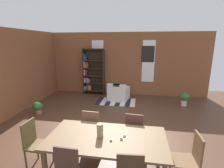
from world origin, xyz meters
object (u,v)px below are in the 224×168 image
object	(u,v)px
bookshelf_tall	(92,72)
armchair_white	(118,94)
dining_chair_far_right	(134,131)
potted_plant_by_shelf	(38,107)
dining_chair_head_left	(35,142)
potted_plant_corner	(184,98)
dining_chair_far_left	(93,127)
dining_table	(107,141)
dining_chair_head_right	(190,158)
vase_on_table	(100,130)

from	to	relation	value
bookshelf_tall	armchair_white	size ratio (longest dim) A/B	2.32
dining_chair_far_right	potted_plant_by_shelf	xyz separation A→B (m)	(-3.35, 1.56, -0.28)
dining_chair_head_left	potted_plant_corner	world-z (taller)	dining_chair_head_left
dining_chair_far_right	dining_chair_far_left	xyz separation A→B (m)	(-0.95, -0.00, 0.00)
dining_table	dining_chair_head_left	distance (m)	1.44
dining_chair_far_right	dining_table	bearing A→B (deg)	-121.46
dining_chair_head_left	dining_chair_head_right	distance (m)	2.87
vase_on_table	bookshelf_tall	bearing A→B (deg)	107.23
dining_chair_head_right	bookshelf_tall	xyz separation A→B (m)	(-3.09, 4.97, 0.54)
dining_table	potted_plant_by_shelf	world-z (taller)	dining_table
potted_plant_corner	dining_chair_head_left	bearing A→B (deg)	-133.26
vase_on_table	potted_plant_by_shelf	size ratio (longest dim) A/B	0.58
bookshelf_tall	potted_plant_corner	world-z (taller)	bookshelf_tall
dining_chair_far_right	potted_plant_by_shelf	size ratio (longest dim) A/B	2.20
dining_chair_head_left	potted_plant_by_shelf	size ratio (longest dim) A/B	2.20
bookshelf_tall	potted_plant_corner	bearing A→B (deg)	-13.98
dining_chair_far_left	armchair_white	xyz separation A→B (m)	(0.16, 3.48, -0.23)
dining_table	vase_on_table	bearing A→B (deg)	-180.00
dining_chair_head_right	dining_chair_far_left	world-z (taller)	same
dining_table	dining_chair_far_left	world-z (taller)	dining_chair_far_left
dining_table	potted_plant_corner	world-z (taller)	dining_table
vase_on_table	dining_chair_head_right	world-z (taller)	vase_on_table
armchair_white	potted_plant_corner	bearing A→B (deg)	-5.86
dining_table	vase_on_table	size ratio (longest dim) A/B	8.46
vase_on_table	armchair_white	distance (m)	4.30
dining_chair_head_right	dining_chair_far_right	distance (m)	1.23
potted_plant_by_shelf	armchair_white	bearing A→B (deg)	36.84
dining_chair_head_right	dining_chair_far_right	world-z (taller)	same
potted_plant_by_shelf	potted_plant_corner	xyz separation A→B (m)	(5.19, 1.65, 0.06)
dining_chair_head_right	dining_chair_far_right	xyz separation A→B (m)	(-0.96, 0.77, 0.00)
dining_chair_head_left	potted_plant_corner	bearing A→B (deg)	46.74
potted_plant_by_shelf	dining_chair_head_left	bearing A→B (deg)	-58.12
dining_chair_far_right	bookshelf_tall	bearing A→B (deg)	116.89
dining_table	dining_chair_far_left	bearing A→B (deg)	121.98
dining_chair_head_right	potted_plant_corner	bearing A→B (deg)	77.54
bookshelf_tall	dining_chair_head_right	bearing A→B (deg)	-58.11
vase_on_table	bookshelf_tall	xyz separation A→B (m)	(-1.54, 4.97, 0.16)
dining_chair_head_left	potted_plant_corner	xyz separation A→B (m)	(3.74, 3.98, -0.21)
dining_chair_head_left	dining_chair_far_left	distance (m)	1.22
vase_on_table	potted_plant_corner	world-z (taller)	vase_on_table
dining_chair_far_right	bookshelf_tall	distance (m)	4.74
dining_chair_head_right	bookshelf_tall	size ratio (longest dim) A/B	0.44
bookshelf_tall	dining_chair_head_left	bearing A→B (deg)	-87.40
dining_chair_far_left	dining_chair_head_right	bearing A→B (deg)	-21.86
vase_on_table	dining_chair_head_right	bearing A→B (deg)	0.10
armchair_white	potted_plant_corner	distance (m)	2.64
vase_on_table	dining_chair_far_right	world-z (taller)	vase_on_table
dining_chair_far_right	potted_plant_corner	world-z (taller)	dining_chair_far_right
armchair_white	potted_plant_corner	size ratio (longest dim) A/B	1.81
armchair_white	potted_plant_by_shelf	distance (m)	3.20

